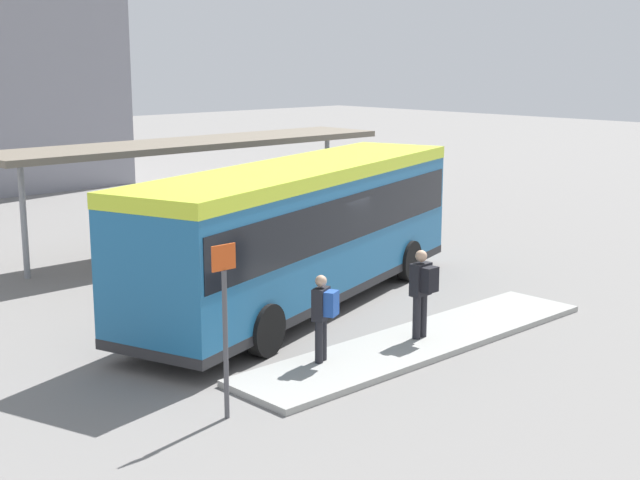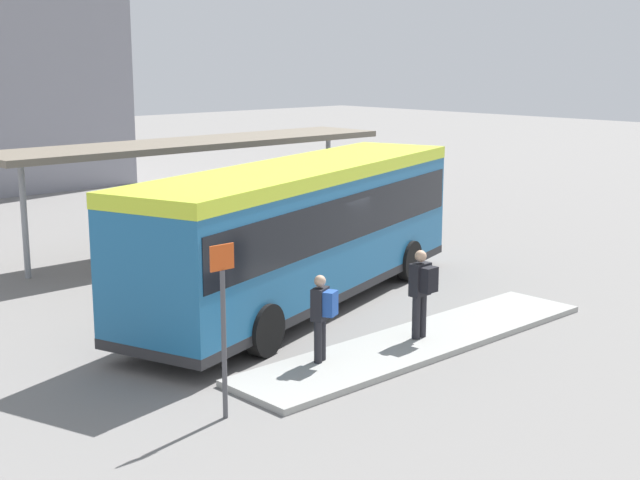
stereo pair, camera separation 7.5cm
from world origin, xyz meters
The scene contains 9 objects.
ground_plane centered at (0.00, 0.00, 0.00)m, with size 120.00×120.00×0.00m, color slate.
curb_island centered at (-0.17, -3.68, 0.06)m, with size 8.67×1.80×0.12m.
city_bus centered at (0.01, 0.00, 1.89)m, with size 11.07×5.56×3.24m.
pedestrian_waiting centered at (-0.13, -3.65, 1.14)m, with size 0.44×0.46×1.78m.
pedestrian_companion centered at (-2.51, -3.33, 1.05)m, with size 0.48×0.51×1.62m.
bicycle_blue centered at (8.38, 5.41, 0.34)m, with size 0.48×1.59×0.69m.
bicycle_yellow centered at (8.70, 6.10, 0.36)m, with size 0.48×1.65×0.71m.
station_shelter centered at (1.90, 6.77, 3.07)m, with size 12.55×2.57×3.20m.
platform_sign centered at (-5.20, -3.96, 1.56)m, with size 0.44×0.08×2.80m.
Camera 2 is at (-13.12, -14.63, 5.60)m, focal length 50.00 mm.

